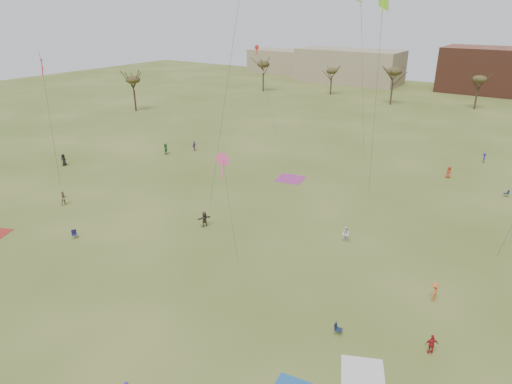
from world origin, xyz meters
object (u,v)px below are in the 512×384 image
Objects in this scene: camp_chair_center at (338,331)px; camp_chair_right at (506,195)px; spectator_fore_a at (432,344)px; camp_chair_left at (74,236)px.

camp_chair_center is 1.00× the size of camp_chair_right.
spectator_fore_a reaches higher than camp_chair_center.
spectator_fore_a reaches higher than camp_chair_right.
spectator_fore_a is 1.77× the size of camp_chair_left.
camp_chair_center is at bearing -16.91° from spectator_fore_a.
camp_chair_left and camp_chair_center have the same top height.
camp_chair_right is at bearing -8.69° from camp_chair_left.
camp_chair_left is (-34.95, -3.52, -0.51)m from spectator_fore_a.
spectator_fore_a is 6.40m from camp_chair_center.
spectator_fore_a reaches higher than camp_chair_left.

